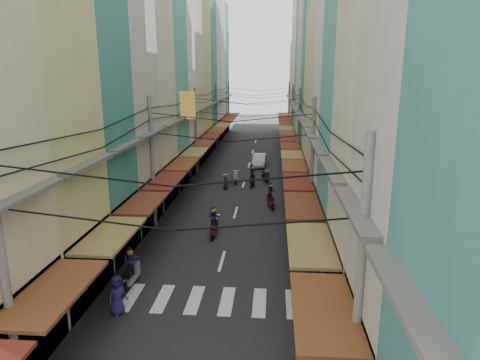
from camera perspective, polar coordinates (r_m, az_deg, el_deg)
The scene contains 15 objects.
ground at distance 24.49m, azimuth -1.86°, elevation -8.81°, with size 160.00×160.00×0.00m, color slate.
road at distance 43.55m, azimuth 1.06°, elevation 1.46°, with size 10.00×80.00×0.02m, color black.
sidewalk_left at distance 44.40m, azimuth -7.35°, elevation 1.62°, with size 3.00×80.00×0.06m, color gray.
sidewalk_right at distance 43.64m, azimuth 9.61°, elevation 1.32°, with size 3.00×80.00×0.06m, color gray.
crosswalk at distance 19.14m, azimuth -3.93°, elevation -15.71°, with size 7.55×2.40×0.01m.
building_row_left at distance 40.37m, azimuth -10.85°, elevation 14.20°, with size 7.80×67.67×23.70m.
building_row_right at distance 39.23m, azimuth 12.74°, elevation 13.58°, with size 7.80×68.98×22.59m.
utility_poles at distance 37.63m, azimuth 0.63°, elevation 9.61°, with size 10.20×66.13×8.20m.
white_car at distance 45.06m, azimuth 2.58°, elevation 1.87°, with size 4.50×1.76×1.59m, color silver.
bicycle at distance 22.61m, azimuth 12.30°, elevation -11.18°, with size 0.54×1.44×0.99m, color black.
moving_scooters at distance 30.79m, azimuth -0.92°, elevation -2.86°, with size 6.79×22.03×1.88m.
parked_scooters at distance 20.06m, azimuth 9.00°, elevation -12.95°, with size 12.71×13.86×1.01m.
pedestrians at distance 27.05m, azimuth -9.95°, elevation -4.40°, with size 11.62×22.19×2.23m.
market_umbrella at distance 20.25m, azimuth 13.37°, elevation -7.77°, with size 2.29×2.29×2.41m.
traffic_sign at distance 18.59m, azimuth 11.15°, elevation -9.20°, with size 0.10×0.68×3.08m.
Camera 1 is at (2.57, -22.42, 9.53)m, focal length 32.00 mm.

